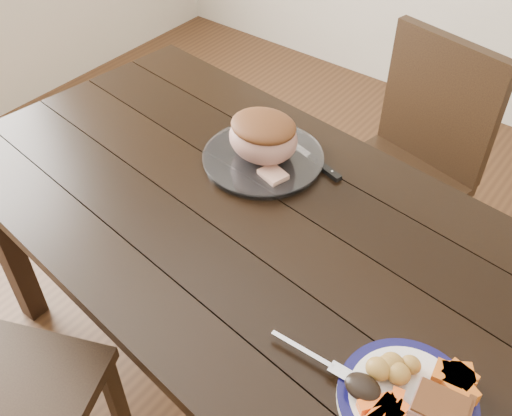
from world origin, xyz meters
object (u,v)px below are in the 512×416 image
Objects in this scene: pork_slice at (439,411)px; fork at (317,358)px; carving_knife at (314,162)px; chair_far at (409,159)px; dining_table at (237,231)px; roast_joint at (263,138)px; serving_platter at (263,159)px; dinner_plate at (407,400)px.

pork_slice is 0.24m from fork.
chair_far is at bearing 93.12° from carving_knife.
dining_table is 0.26m from roast_joint.
serving_platter is (-0.21, -0.55, 0.23)m from chair_far.
serving_platter is 1.04× the size of carving_knife.
dinner_plate is at bearing 8.01° from fork.
dining_table is at bearing -73.60° from roast_joint.
pork_slice reaches higher than serving_platter.
pork_slice is at bearing -30.70° from serving_platter.
fork is at bearing -41.46° from carving_knife.
pork_slice is 0.77m from carving_knife.
carving_knife is at bearing 136.94° from dinner_plate.
dinner_plate is 1.45× the size of fork.
serving_platter is at bearing 149.30° from pork_slice.
chair_far is at bearing 101.52° from fork.
dining_table is 5.37× the size of carving_knife.
chair_far is 5.22× the size of fork.
dining_table is 0.50m from fork.
chair_far reaches higher than dining_table.
roast_joint reaches higher than dining_table.
pork_slice is (0.65, -0.23, 0.13)m from dining_table.
dinner_plate is at bearing -21.00° from dining_table.
fork reaches higher than dining_table.
carving_knife is at bearing 76.85° from dining_table.
serving_platter reaches higher than dinner_plate.
dinner_plate is at bearing 175.24° from pork_slice.
pork_slice is (0.49, -0.97, 0.27)m from chair_far.
roast_joint reaches higher than pork_slice.
chair_far is 9.90× the size of pork_slice.
fork reaches higher than carving_knife.
fork reaches higher than dinner_plate.
chair_far is (0.16, 0.74, -0.13)m from dining_table.
dining_table is at bearing -73.60° from serving_platter.
fork is 0.92× the size of roast_joint.
roast_joint is (-0.70, 0.42, 0.04)m from pork_slice.
roast_joint is at bearing 0.00° from serving_platter.
chair_far reaches higher than roast_joint.
pork_slice reaches higher than dining_table.
carving_knife is at bearing 120.90° from fork.
dining_table is at bearing 90.04° from chair_far.
roast_joint reaches higher than fork.
fork is (-0.23, -0.03, -0.02)m from pork_slice.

